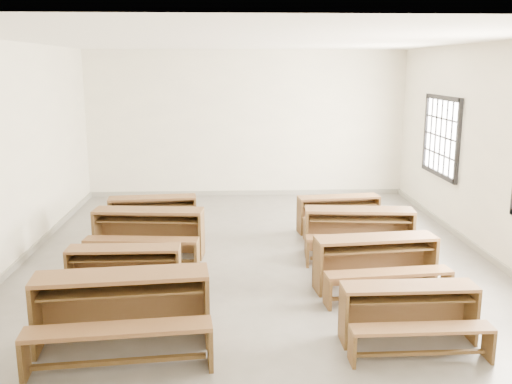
{
  "coord_description": "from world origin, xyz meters",
  "views": [
    {
      "loc": [
        -0.41,
        -8.33,
        2.84
      ],
      "look_at": [
        0.0,
        0.0,
        1.0
      ],
      "focal_mm": 40.0,
      "sensor_mm": 36.0,
      "label": 1
    }
  ],
  "objects_px": {
    "desk_set_0": "(122,306)",
    "desk_set_4": "(409,310)",
    "desk_set_3": "(153,213)",
    "desk_set_5": "(376,260)",
    "desk_set_1": "(124,268)",
    "desk_set_6": "(359,229)",
    "desk_set_7": "(339,212)",
    "desk_set_2": "(148,230)"
  },
  "relations": [
    {
      "from": "desk_set_0",
      "to": "desk_set_4",
      "type": "height_order",
      "value": "desk_set_0"
    },
    {
      "from": "desk_set_3",
      "to": "desk_set_5",
      "type": "distance_m",
      "value": 4.14
    },
    {
      "from": "desk_set_1",
      "to": "desk_set_6",
      "type": "distance_m",
      "value": 3.58
    },
    {
      "from": "desk_set_1",
      "to": "desk_set_5",
      "type": "height_order",
      "value": "desk_set_5"
    },
    {
      "from": "desk_set_7",
      "to": "desk_set_0",
      "type": "bearing_deg",
      "value": -132.88
    },
    {
      "from": "desk_set_0",
      "to": "desk_set_1",
      "type": "xyz_separation_m",
      "value": [
        -0.23,
        1.38,
        -0.09
      ]
    },
    {
      "from": "desk_set_1",
      "to": "desk_set_5",
      "type": "bearing_deg",
      "value": 0.84
    },
    {
      "from": "desk_set_0",
      "to": "desk_set_2",
      "type": "height_order",
      "value": "desk_set_0"
    },
    {
      "from": "desk_set_1",
      "to": "desk_set_6",
      "type": "relative_size",
      "value": 0.82
    },
    {
      "from": "desk_set_0",
      "to": "desk_set_2",
      "type": "xyz_separation_m",
      "value": [
        -0.13,
        2.88,
        -0.03
      ]
    },
    {
      "from": "desk_set_0",
      "to": "desk_set_5",
      "type": "height_order",
      "value": "desk_set_0"
    },
    {
      "from": "desk_set_5",
      "to": "desk_set_7",
      "type": "height_order",
      "value": "desk_set_5"
    },
    {
      "from": "desk_set_0",
      "to": "desk_set_7",
      "type": "bearing_deg",
      "value": 48.12
    },
    {
      "from": "desk_set_2",
      "to": "desk_set_3",
      "type": "height_order",
      "value": "desk_set_2"
    },
    {
      "from": "desk_set_2",
      "to": "desk_set_4",
      "type": "height_order",
      "value": "desk_set_2"
    },
    {
      "from": "desk_set_3",
      "to": "desk_set_5",
      "type": "height_order",
      "value": "desk_set_5"
    },
    {
      "from": "desk_set_3",
      "to": "desk_set_6",
      "type": "relative_size",
      "value": 0.9
    },
    {
      "from": "desk_set_3",
      "to": "desk_set_5",
      "type": "xyz_separation_m",
      "value": [
        3.19,
        -2.63,
        0.02
      ]
    },
    {
      "from": "desk_set_3",
      "to": "desk_set_7",
      "type": "height_order",
      "value": "desk_set_3"
    },
    {
      "from": "desk_set_0",
      "to": "desk_set_6",
      "type": "relative_size",
      "value": 1.07
    },
    {
      "from": "desk_set_2",
      "to": "desk_set_6",
      "type": "distance_m",
      "value": 3.19
    },
    {
      "from": "desk_set_0",
      "to": "desk_set_3",
      "type": "distance_m",
      "value": 4.06
    },
    {
      "from": "desk_set_3",
      "to": "desk_set_6",
      "type": "xyz_separation_m",
      "value": [
        3.27,
        -1.28,
        0.04
      ]
    },
    {
      "from": "desk_set_0",
      "to": "desk_set_3",
      "type": "bearing_deg",
      "value": 87.51
    },
    {
      "from": "desk_set_2",
      "to": "desk_set_3",
      "type": "bearing_deg",
      "value": 99.38
    },
    {
      "from": "desk_set_5",
      "to": "desk_set_7",
      "type": "relative_size",
      "value": 1.1
    },
    {
      "from": "desk_set_0",
      "to": "desk_set_2",
      "type": "bearing_deg",
      "value": 87.09
    },
    {
      "from": "desk_set_2",
      "to": "desk_set_4",
      "type": "xyz_separation_m",
      "value": [
        3.08,
        -2.91,
        -0.06
      ]
    },
    {
      "from": "desk_set_4",
      "to": "desk_set_6",
      "type": "distance_m",
      "value": 2.81
    },
    {
      "from": "desk_set_2",
      "to": "desk_set_4",
      "type": "distance_m",
      "value": 4.24
    },
    {
      "from": "desk_set_0",
      "to": "desk_set_1",
      "type": "distance_m",
      "value": 1.4
    },
    {
      "from": "desk_set_5",
      "to": "desk_set_2",
      "type": "bearing_deg",
      "value": 148.99
    },
    {
      "from": "desk_set_1",
      "to": "desk_set_2",
      "type": "bearing_deg",
      "value": 86.07
    },
    {
      "from": "desk_set_0",
      "to": "desk_set_2",
      "type": "distance_m",
      "value": 2.88
    },
    {
      "from": "desk_set_2",
      "to": "desk_set_5",
      "type": "xyz_separation_m",
      "value": [
        3.11,
        -1.46,
        -0.02
      ]
    },
    {
      "from": "desk_set_3",
      "to": "desk_set_6",
      "type": "height_order",
      "value": "desk_set_6"
    },
    {
      "from": "desk_set_3",
      "to": "desk_set_4",
      "type": "distance_m",
      "value": 5.17
    },
    {
      "from": "desk_set_1",
      "to": "desk_set_6",
      "type": "bearing_deg",
      "value": 23.03
    },
    {
      "from": "desk_set_7",
      "to": "desk_set_5",
      "type": "bearing_deg",
      "value": -96.98
    },
    {
      "from": "desk_set_0",
      "to": "desk_set_6",
      "type": "xyz_separation_m",
      "value": [
        3.07,
        2.78,
        -0.03
      ]
    },
    {
      "from": "desk_set_1",
      "to": "desk_set_2",
      "type": "relative_size",
      "value": 0.82
    },
    {
      "from": "desk_set_2",
      "to": "desk_set_6",
      "type": "height_order",
      "value": "desk_set_2"
    }
  ]
}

